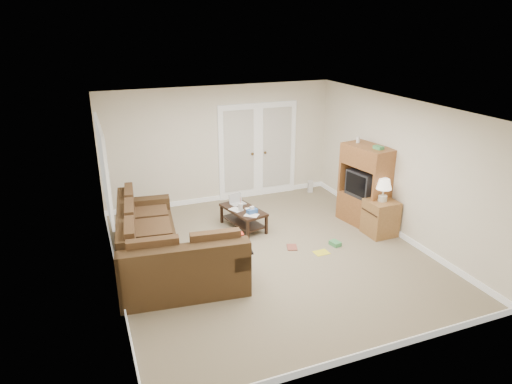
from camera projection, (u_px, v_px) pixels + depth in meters
name	position (u px, v px, depth m)	size (l,w,h in m)	color
floor	(270.00, 255.00, 7.75)	(5.50, 5.50, 0.00)	gray
ceiling	(272.00, 108.00, 6.87)	(5.00, 5.50, 0.02)	silver
wall_left	(109.00, 207.00, 6.46)	(0.02, 5.50, 2.50)	#EEE4CE
wall_right	(399.00, 168.00, 8.16)	(0.02, 5.50, 2.50)	#EEE4CE
wall_back	(220.00, 145.00, 9.71)	(5.00, 0.02, 2.50)	#EEE4CE
wall_front	(371.00, 266.00, 4.91)	(5.00, 0.02, 2.50)	#EEE4CE
baseboards	(270.00, 252.00, 7.73)	(5.00, 5.50, 0.10)	white
french_doors	(258.00, 151.00, 10.04)	(1.80, 0.05, 2.13)	white
window_left	(104.00, 167.00, 7.24)	(0.05, 1.92, 1.42)	white
sectional_sofa	(162.00, 251.00, 7.17)	(1.95, 2.98, 0.86)	#45301A
coffee_table	(243.00, 217.00, 8.68)	(0.71, 1.07, 0.67)	black
tv_armoire	(365.00, 185.00, 8.70)	(0.69, 1.05, 1.67)	brown
side_cabinet	(381.00, 215.00, 8.36)	(0.53, 0.53, 1.09)	olive
space_heater	(310.00, 186.00, 10.54)	(0.11, 0.09, 0.28)	silver
floor_magazine	(321.00, 253.00, 7.81)	(0.26, 0.20, 0.01)	yellow
floor_greenbox	(335.00, 243.00, 8.06)	(0.14, 0.19, 0.08)	#429254
floor_book	(287.00, 247.00, 7.98)	(0.17, 0.24, 0.02)	brown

